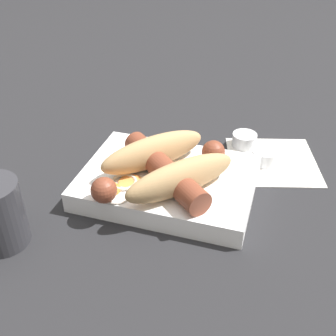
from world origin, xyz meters
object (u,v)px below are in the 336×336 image
Objects in this scene: bread_roll at (167,164)px; sausage at (162,170)px; food_tray at (168,182)px; condiment_cup_near at (264,157)px; condiment_cup_far at (244,141)px.

bread_roll reaches higher than sausage.
food_tray is 0.04m from bread_roll.
condiment_cup_near is (-0.13, -0.13, -0.05)m from bread_roll.
sausage reaches higher than food_tray.
food_tray is 1.25× the size of bread_roll.
sausage is 0.19m from condiment_cup_near.
bread_roll is 4.75× the size of condiment_cup_near.
bread_roll is 0.19m from condiment_cup_near.
bread_roll reaches higher than condiment_cup_far.
food_tray is 0.04m from sausage.
condiment_cup_near is 0.06m from condiment_cup_far.
bread_roll reaches higher than food_tray.
sausage is (0.00, 0.01, -0.01)m from bread_roll.
food_tray is at bearing -82.74° from bread_roll.
condiment_cup_far is at bearing -117.20° from bread_roll.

